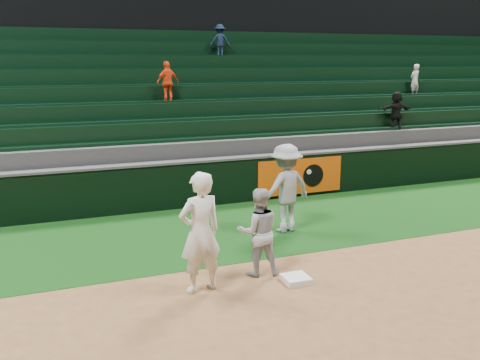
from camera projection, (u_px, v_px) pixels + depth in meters
name	position (u px, v px, depth m)	size (l,w,h in m)	color
ground	(282.00, 277.00, 9.57)	(70.00, 70.00, 0.00)	brown
foul_grass	(225.00, 229.00, 12.29)	(36.00, 4.20, 0.01)	black
upper_deck	(115.00, 10.00, 24.09)	(40.00, 12.00, 12.00)	black
first_base	(296.00, 279.00, 9.37)	(0.45, 0.45, 0.10)	white
first_baseman	(200.00, 232.00, 8.80)	(0.75, 0.49, 2.05)	white
baserunner	(258.00, 232.00, 9.55)	(0.78, 0.61, 1.60)	#A9ACB4
base_coach	(286.00, 188.00, 11.95)	(1.28, 0.74, 1.99)	#9598A2
field_wall	(197.00, 182.00, 14.16)	(36.00, 0.45, 1.25)	black
stadium_seating	(162.00, 126.00, 17.34)	(36.00, 5.95, 5.02)	#313234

